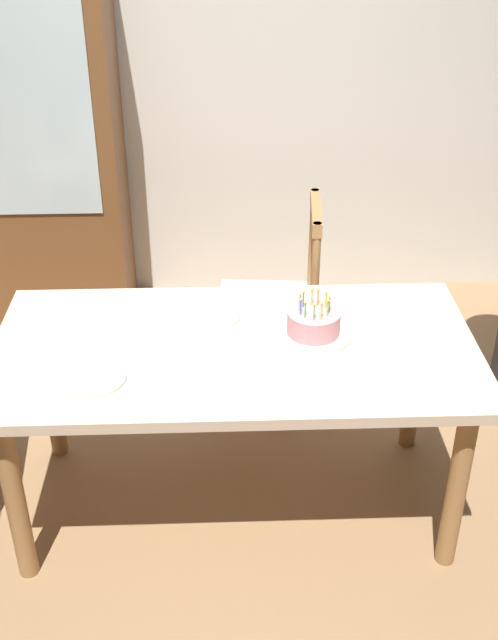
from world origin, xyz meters
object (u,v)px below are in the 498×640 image
(plate_near_celebrant, at_px, (93,378))
(chair_spindle_back, at_px, (274,306))
(dining_table, at_px, (235,366))
(plate_far_side, at_px, (211,316))
(china_cabinet, at_px, (10,146))
(birthday_cake, at_px, (313,325))

(plate_near_celebrant, relative_size, chair_spindle_back, 0.23)
(dining_table, bearing_deg, plate_far_side, 113.78)
(chair_spindle_back, distance_m, china_cabinet, 1.60)
(plate_far_side, bearing_deg, dining_table, -66.22)
(plate_near_celebrant, relative_size, plate_far_side, 1.00)
(birthday_cake, xyz_separation_m, chair_spindle_back, (-0.09, 0.69, -0.32))
(birthday_cake, bearing_deg, china_cabinet, 132.49)
(chair_spindle_back, bearing_deg, plate_far_side, -116.47)
(birthday_cake, distance_m, plate_near_celebrant, 0.79)
(dining_table, height_order, china_cabinet, china_cabinet)
(plate_near_celebrant, distance_m, plate_far_side, 0.54)
(dining_table, relative_size, chair_spindle_back, 1.79)
(plate_near_celebrant, height_order, plate_far_side, same)
(chair_spindle_back, bearing_deg, china_cabinet, 147.78)
(dining_table, relative_size, china_cabinet, 0.90)
(plate_near_celebrant, bearing_deg, china_cabinet, 109.71)
(plate_far_side, bearing_deg, chair_spindle_back, 63.53)
(birthday_cake, bearing_deg, chair_spindle_back, 97.44)
(plate_far_side, bearing_deg, plate_near_celebrant, -134.75)
(plate_far_side, distance_m, china_cabinet, 1.71)
(birthday_cake, relative_size, china_cabinet, 0.15)
(plate_near_celebrant, xyz_separation_m, chair_spindle_back, (0.66, 0.94, -0.28))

